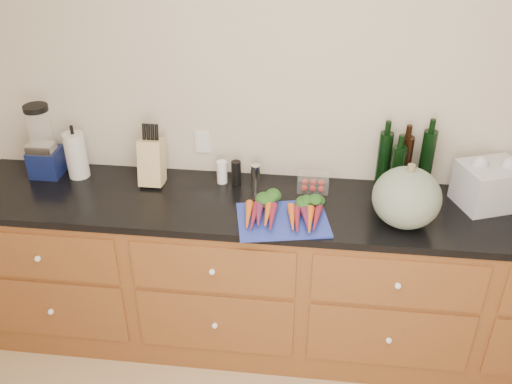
# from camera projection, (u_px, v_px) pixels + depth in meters

# --- Properties ---
(wall_back) EXTENTS (4.10, 0.05, 2.60)m
(wall_back) POSITION_uv_depth(u_px,v_px,m) (314.00, 115.00, 3.01)
(wall_back) COLOR beige
(wall_back) RESTS_ON ground
(cabinets) EXTENTS (3.60, 0.64, 0.90)m
(cabinets) POSITION_uv_depth(u_px,v_px,m) (304.00, 280.00, 3.17)
(cabinets) COLOR brown
(cabinets) RESTS_ON ground
(countertop) EXTENTS (3.64, 0.62, 0.04)m
(countertop) POSITION_uv_depth(u_px,v_px,m) (308.00, 208.00, 2.93)
(countertop) COLOR black
(countertop) RESTS_ON cabinets
(cutting_board) EXTENTS (0.50, 0.41, 0.01)m
(cutting_board) POSITION_uv_depth(u_px,v_px,m) (283.00, 220.00, 2.79)
(cutting_board) COLOR #2334A5
(cutting_board) RESTS_ON countertop
(carrots) EXTENTS (0.41, 0.30, 0.06)m
(carrots) POSITION_uv_depth(u_px,v_px,m) (283.00, 210.00, 2.81)
(carrots) COLOR orange
(carrots) RESTS_ON cutting_board
(squash) EXTENTS (0.33, 0.33, 0.29)m
(squash) POSITION_uv_depth(u_px,v_px,m) (407.00, 198.00, 2.70)
(squash) COLOR #5D6E5C
(squash) RESTS_ON countertop
(blender_appliance) EXTENTS (0.16, 0.16, 0.41)m
(blender_appliance) POSITION_uv_depth(u_px,v_px,m) (43.00, 145.00, 3.11)
(blender_appliance) COLOR #0F1848
(blender_appliance) RESTS_ON countertop
(paper_towel) EXTENTS (0.11, 0.11, 0.26)m
(paper_towel) POSITION_uv_depth(u_px,v_px,m) (76.00, 155.00, 3.12)
(paper_towel) COLOR silver
(paper_towel) RESTS_ON countertop
(knife_block) EXTENTS (0.12, 0.12, 0.25)m
(knife_block) POSITION_uv_depth(u_px,v_px,m) (152.00, 162.00, 3.06)
(knife_block) COLOR tan
(knife_block) RESTS_ON countertop
(grinder_salt) EXTENTS (0.06, 0.06, 0.13)m
(grinder_salt) POSITION_uv_depth(u_px,v_px,m) (222.00, 172.00, 3.09)
(grinder_salt) COLOR white
(grinder_salt) RESTS_ON countertop
(grinder_pepper) EXTENTS (0.05, 0.05, 0.13)m
(grinder_pepper) POSITION_uv_depth(u_px,v_px,m) (236.00, 172.00, 3.08)
(grinder_pepper) COLOR black
(grinder_pepper) RESTS_ON countertop
(canister_chrome) EXTENTS (0.05, 0.05, 0.12)m
(canister_chrome) POSITION_uv_depth(u_px,v_px,m) (256.00, 175.00, 3.07)
(canister_chrome) COLOR white
(canister_chrome) RESTS_ON countertop
(tomato_box) EXTENTS (0.16, 0.13, 0.08)m
(tomato_box) POSITION_uv_depth(u_px,v_px,m) (313.00, 182.00, 3.04)
(tomato_box) COLOR white
(tomato_box) RESTS_ON countertop
(bottles) EXTENTS (0.29, 0.15, 0.35)m
(bottles) POSITION_uv_depth(u_px,v_px,m) (403.00, 164.00, 2.97)
(bottles) COLOR black
(bottles) RESTS_ON countertop
(grocery_bag) EXTENTS (0.37, 0.33, 0.22)m
(grocery_bag) POSITION_uv_depth(u_px,v_px,m) (490.00, 185.00, 2.87)
(grocery_bag) COLOR silver
(grocery_bag) RESTS_ON countertop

